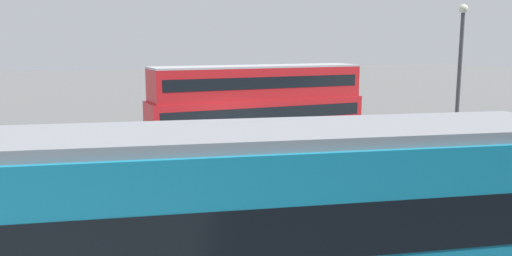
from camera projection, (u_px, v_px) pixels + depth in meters
name	position (u px, v px, depth m)	size (l,w,h in m)	color
ground_plane	(243.00, 153.00, 24.37)	(160.00, 160.00, 0.00)	slate
double_decker_bus	(257.00, 101.00, 28.05)	(11.92, 3.07, 3.87)	red
tram_yellow	(244.00, 225.00, 9.31)	(12.47, 4.66, 3.62)	teal
pedestrian_near_railing	(202.00, 150.00, 20.06)	(0.38, 0.38, 1.75)	black
pedestrian_crossing	(286.00, 172.00, 17.01)	(0.36, 0.36, 1.61)	#33384C
pedestrian_railing	(258.00, 160.00, 19.61)	(8.16, 0.57, 1.08)	gray
info_sign	(119.00, 147.00, 17.93)	(1.23, 0.37, 2.20)	slate
street_lamp	(459.00, 73.00, 21.30)	(0.36, 0.36, 6.60)	#4C4C51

